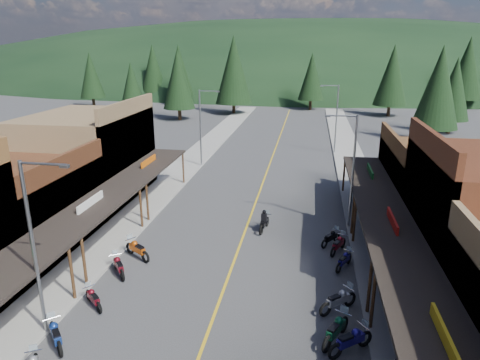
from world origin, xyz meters
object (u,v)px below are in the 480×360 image
at_px(shop_west_2, 16,209).
at_px(pine_1, 179,70).
at_px(bike_east_8, 344,260).
at_px(pine_3, 312,76).
at_px(pine_4, 392,75).
at_px(pine_7, 153,68).
at_px(bike_east_9, 338,244).
at_px(bike_east_5, 351,340).
at_px(streetlight_2, 351,167).
at_px(pine_9, 454,89).
at_px(shop_east_3, 440,184).
at_px(bike_west_7, 119,265).
at_px(pine_5, 467,68).
at_px(bike_east_6, 336,329).
at_px(bike_west_5, 56,334).
at_px(bike_west_6, 93,297).
at_px(shop_west_3, 90,156).
at_px(pine_10, 178,80).
at_px(bike_east_10, 331,237).
at_px(pedestrian_east_b, 365,201).
at_px(streetlight_3, 335,116).
at_px(pine_8, 132,90).
at_px(pine_0, 91,75).
at_px(pine_11, 439,87).
at_px(bike_west_8, 137,248).
at_px(rider_on_bike, 264,222).
at_px(streetlight_0, 36,243).
at_px(pine_2, 234,70).

relative_size(shop_west_2, pine_1, 0.87).
bearing_deg(bike_east_8, pine_3, 119.89).
height_order(pine_4, pine_7, same).
bearing_deg(bike_east_9, bike_east_5, -63.97).
bearing_deg(streetlight_2, pine_9, 65.26).
relative_size(shop_east_3, bike_west_7, 5.19).
relative_size(pine_5, bike_east_6, 6.03).
relative_size(pine_4, bike_west_5, 5.79).
xyz_separation_m(streetlight_2, bike_west_6, (-12.92, -11.79, -3.92)).
bearing_deg(streetlight_2, bike_west_7, -146.34).
relative_size(shop_west_2, bike_east_8, 5.57).
bearing_deg(shop_west_3, bike_west_6, -62.63).
bearing_deg(shop_east_3, pine_10, 129.37).
bearing_deg(bike_east_10, bike_east_8, -42.21).
xyz_separation_m(shop_east_3, bike_east_9, (-7.59, -7.24, -1.93)).
bearing_deg(pedestrian_east_b, streetlight_2, 23.40).
relative_size(shop_west_3, shop_east_3, 1.00).
bearing_deg(streetlight_2, streetlight_3, 90.00).
height_order(streetlight_2, pine_1, pine_1).
xyz_separation_m(pine_8, bike_west_7, (15.93, -40.67, -5.38)).
relative_size(pine_0, pine_3, 1.00).
bearing_deg(pine_11, bike_west_6, -121.86).
relative_size(bike_west_8, bike_east_9, 1.09).
relative_size(bike_west_5, bike_west_7, 1.03).
relative_size(bike_east_9, rider_on_bike, 0.95).
bearing_deg(bike_east_6, bike_west_8, -178.79).
bearing_deg(bike_west_6, pine_7, 59.88).
height_order(pine_5, bike_east_10, pine_5).
relative_size(pine_3, bike_east_9, 5.24).
xyz_separation_m(streetlight_0, pine_0, (-33.05, 68.00, 2.02)).
bearing_deg(shop_east_3, shop_west_2, -160.76).
height_order(streetlight_2, pedestrian_east_b, streetlight_2).
height_order(pine_10, bike_east_9, pine_10).
height_order(shop_east_3, pine_4, pine_4).
relative_size(pine_11, bike_west_8, 5.42).
height_order(shop_east_3, bike_west_5, shop_east_3).
distance_m(pine_11, rider_on_bike, 37.12).
relative_size(shop_west_2, bike_east_10, 5.66).
bearing_deg(bike_east_8, pine_8, 154.59).
xyz_separation_m(shop_west_3, pedestrian_east_b, (22.27, -0.36, -2.45)).
xyz_separation_m(streetlight_0, bike_west_8, (1.15, 7.34, -3.81)).
relative_size(shop_west_2, pine_2, 0.78).
xyz_separation_m(pine_3, bike_east_10, (1.74, -60.93, -5.93)).
relative_size(bike_east_9, bike_east_10, 1.09).
distance_m(pine_3, pine_5, 30.63).
height_order(shop_east_3, streetlight_2, streetlight_2).
bearing_deg(bike_east_9, shop_east_3, 69.61).
bearing_deg(bike_west_7, bike_west_8, 44.02).
xyz_separation_m(shop_west_3, bike_west_5, (7.62, -18.01, -2.90)).
distance_m(pine_2, pine_8, 21.73).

